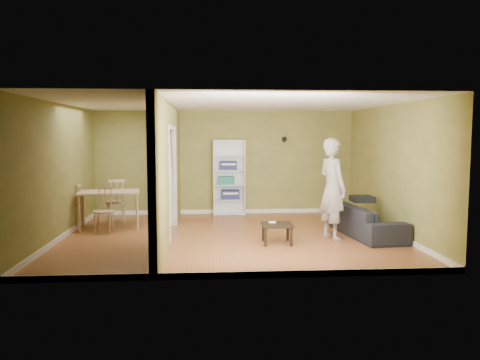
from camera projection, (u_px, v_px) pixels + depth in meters
name	position (u px, v px, depth m)	size (l,w,h in m)	color
room_shell	(230.00, 171.00, 9.12)	(6.50, 6.50, 6.50)	#96542D
partition	(169.00, 171.00, 9.03)	(0.22, 5.50, 2.60)	#9B9042
wall_speaker	(284.00, 139.00, 11.83)	(0.10, 0.10, 0.10)	black
sofa	(367.00, 216.00, 9.26)	(0.88, 2.06, 0.79)	black
person	(333.00, 180.00, 8.92)	(0.65, 0.83, 2.28)	slate
bookshelf	(229.00, 177.00, 11.74)	(0.79, 0.35, 1.88)	white
paper_box_navy_a	(230.00, 194.00, 11.74)	(0.45, 0.29, 0.23)	navy
paper_box_teal	(226.00, 180.00, 11.70)	(0.39, 0.25, 0.20)	#248262
paper_box_navy_b	(228.00, 166.00, 11.66)	(0.41, 0.27, 0.21)	navy
coffee_table	(277.00, 227.00, 8.59)	(0.56, 0.56, 0.37)	black
game_controller	(272.00, 222.00, 8.68)	(0.13, 0.04, 0.03)	white
dining_table	(109.00, 195.00, 10.05)	(1.27, 0.85, 0.79)	tan
chair_left	(71.00, 206.00, 10.05)	(0.44, 0.44, 0.95)	tan
chair_near	(103.00, 210.00, 9.53)	(0.43, 0.43, 0.93)	#DAC389
chair_far	(116.00, 201.00, 10.61)	(0.46, 0.46, 1.01)	tan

